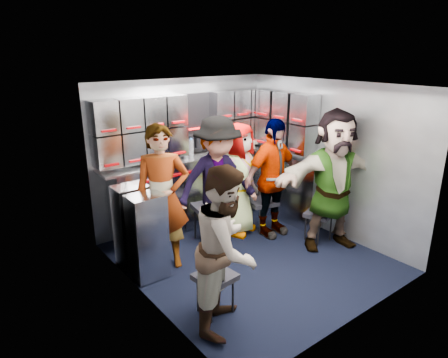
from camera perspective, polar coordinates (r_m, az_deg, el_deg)
floor at (r=5.07m, az=3.76°, el=-11.16°), size 3.00×3.00×0.00m
wall_back at (r=5.82m, az=-5.80°, el=3.80°), size 2.80×0.04×2.10m
wall_left at (r=3.92m, az=-11.58°, el=-3.63°), size 0.04×3.00×2.10m
wall_right at (r=5.64m, az=14.77°, el=2.85°), size 0.04×3.00×2.10m
ceiling at (r=4.45m, az=4.32°, el=13.19°), size 2.80×3.00×0.02m
cart_bank_back at (r=5.81m, az=-4.53°, el=-1.91°), size 2.68×0.38×0.99m
cart_bank_left at (r=4.69m, az=-11.91°, el=-7.33°), size 0.38×0.76×0.99m
counter at (r=5.65m, az=-4.66°, el=3.05°), size 2.68×0.42×0.03m
locker_bank_back at (r=5.60m, az=-5.12°, el=7.87°), size 2.68×0.28×0.82m
locker_bank_right at (r=5.89m, az=8.81°, el=8.23°), size 0.28×1.00×0.82m
right_cabinet at (r=6.06m, az=9.04°, el=-1.16°), size 0.28×1.20×1.00m
coffee_niche at (r=5.75m, az=-3.92°, el=7.96°), size 0.46×0.16×0.84m
red_latch_strip at (r=5.53m, az=-3.50°, el=1.27°), size 2.60×0.02×0.03m
jump_seat_near_left at (r=3.95m, az=-1.28°, el=-14.07°), size 0.39×0.37×0.42m
jump_seat_mid_left at (r=5.36m, az=-2.06°, el=-4.31°), size 0.49×0.47×0.49m
jump_seat_center at (r=5.73m, az=0.82°, el=-3.66°), size 0.39×0.38×0.40m
jump_seat_mid_right at (r=5.68m, az=5.44°, el=-3.50°), size 0.45×0.44×0.44m
jump_seat_near_right at (r=5.49m, az=13.43°, el=-5.06°), size 0.43×0.42×0.41m
attendant_standing at (r=4.62m, az=-8.79°, el=-2.70°), size 0.74×0.64×1.70m
attendant_arc_a at (r=3.63m, az=0.38°, el=-9.87°), size 0.95×0.93×1.55m
attendant_arc_b at (r=5.08m, az=-0.93°, el=-0.56°), size 1.21×0.85×1.70m
attendant_arc_c at (r=5.45m, az=2.01°, el=-0.05°), size 0.89×0.74×1.56m
attendant_arc_d at (r=5.42m, az=6.86°, el=0.08°), size 0.97×0.43×1.63m
attendant_arc_e at (r=5.21m, az=15.37°, el=-0.17°), size 1.74×1.17×1.80m
bottle_left at (r=5.51m, az=-5.46°, el=4.24°), size 0.06×0.06×0.27m
bottle_mid at (r=5.56m, az=-4.69°, el=4.32°), size 0.06×0.06×0.26m
bottle_right at (r=6.07m, az=2.37°, el=5.61°), size 0.07×0.07×0.27m
cup_left at (r=5.29m, az=-9.85°, el=2.52°), size 0.08×0.08×0.10m
cup_right at (r=6.23m, az=4.05°, el=5.10°), size 0.08×0.08×0.10m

